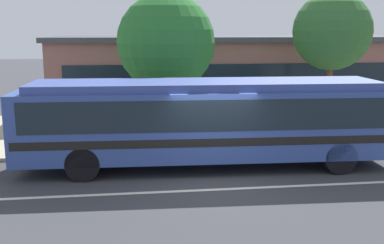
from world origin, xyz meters
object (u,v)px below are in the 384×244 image
object	(u,v)px
pedestrian_waiting_near_sign	(229,117)
street_tree_mid_block	(332,32)
transit_bus	(207,117)
bus_stop_sign	(305,105)
pedestrian_walking_along_curb	(185,121)
street_tree_near_stop	(166,43)

from	to	relation	value
pedestrian_waiting_near_sign	street_tree_mid_block	world-z (taller)	street_tree_mid_block
transit_bus	street_tree_mid_block	distance (m)	8.14
transit_bus	street_tree_mid_block	world-z (taller)	street_tree_mid_block
bus_stop_sign	pedestrian_walking_along_curb	bearing A→B (deg)	172.84
transit_bus	street_tree_near_stop	world-z (taller)	street_tree_near_stop
pedestrian_waiting_near_sign	street_tree_mid_block	distance (m)	6.10
transit_bus	street_tree_mid_block	xyz separation A→B (m)	(6.08, 4.73, 2.62)
street_tree_mid_block	transit_bus	bearing A→B (deg)	-142.12
pedestrian_waiting_near_sign	street_tree_mid_block	xyz separation A→B (m)	(4.81, 2.06, 3.13)
pedestrian_waiting_near_sign	bus_stop_sign	world-z (taller)	bus_stop_sign
street_tree_mid_block	pedestrian_waiting_near_sign	bearing A→B (deg)	-156.83
pedestrian_waiting_near_sign	street_tree_near_stop	size ratio (longest dim) A/B	0.30
bus_stop_sign	transit_bus	bearing A→B (deg)	-156.70
transit_bus	street_tree_near_stop	xyz separation A→B (m)	(-0.94, 4.36, 2.19)
transit_bus	pedestrian_walking_along_curb	size ratio (longest dim) A/B	7.28
street_tree_mid_block	bus_stop_sign	bearing A→B (deg)	-125.91
street_tree_near_stop	transit_bus	bearing A→B (deg)	-77.81
transit_bus	bus_stop_sign	size ratio (longest dim) A/B	5.01
pedestrian_walking_along_curb	street_tree_mid_block	world-z (taller)	street_tree_mid_block
street_tree_mid_block	street_tree_near_stop	bearing A→B (deg)	-176.96
street_tree_near_stop	bus_stop_sign	bearing A→B (deg)	-29.32
street_tree_near_stop	street_tree_mid_block	xyz separation A→B (m)	(7.02, 0.37, 0.43)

